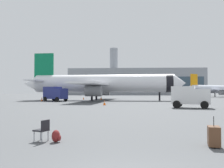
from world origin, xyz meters
name	(u,v)px	position (x,y,z in m)	size (l,w,h in m)	color
airplane_at_gate	(102,84)	(-5.33, 49.54, 3.66)	(35.76, 32.27, 10.50)	white
airplane_taxiing	(213,89)	(30.01, 85.29, 2.68)	(22.88, 21.09, 7.69)	silver
service_truck	(55,93)	(-14.19, 44.37, 1.61)	(5.25, 4.36, 2.90)	navy
cargo_van	(190,96)	(7.58, 25.64, 1.45)	(4.80, 3.44, 2.60)	white
safety_cone_near	(42,99)	(-17.22, 45.34, 0.41)	(0.44, 0.44, 0.83)	#F2590C
safety_cone_mid	(84,98)	(-10.59, 56.45, 0.30)	(0.44, 0.44, 0.61)	#F2590C
safety_cone_far	(104,103)	(-3.21, 31.20, 0.35)	(0.44, 0.44, 0.72)	#F2590C
safety_cone_outer	(101,98)	(-6.29, 56.62, 0.40)	(0.44, 0.44, 0.82)	#F2590C
rolling_suitcase	(214,136)	(3.13, 4.24, 0.39)	(0.52, 0.71, 1.10)	brown
traveller_backpack	(56,136)	(-2.78, 4.74, 0.23)	(0.36, 0.40, 0.48)	maroon
gate_chair	(43,129)	(-3.36, 4.85, 0.50)	(0.62, 0.62, 0.86)	black
terminal_building	(136,82)	(4.91, 136.89, 7.26)	(72.86, 18.86, 26.22)	gray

